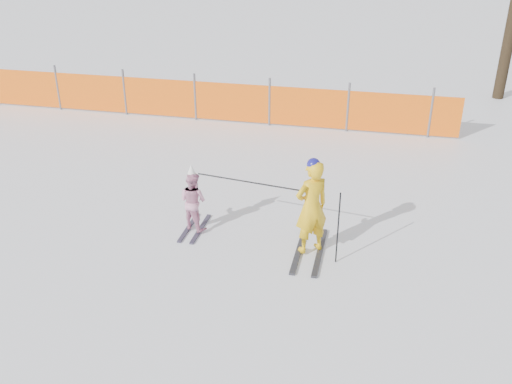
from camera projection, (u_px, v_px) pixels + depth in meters
ground at (249, 262)px, 9.09m from camera, size 120.00×120.00×0.00m
adult at (311, 207)px, 8.98m from camera, size 0.69×1.46×1.67m
child at (193, 200)px, 9.78m from camera, size 0.62×1.03×1.24m
ski_poles at (284, 200)px, 9.05m from camera, size 2.42×0.51×1.23m
safety_fence at (171, 98)px, 15.17m from camera, size 14.76×0.06×1.25m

